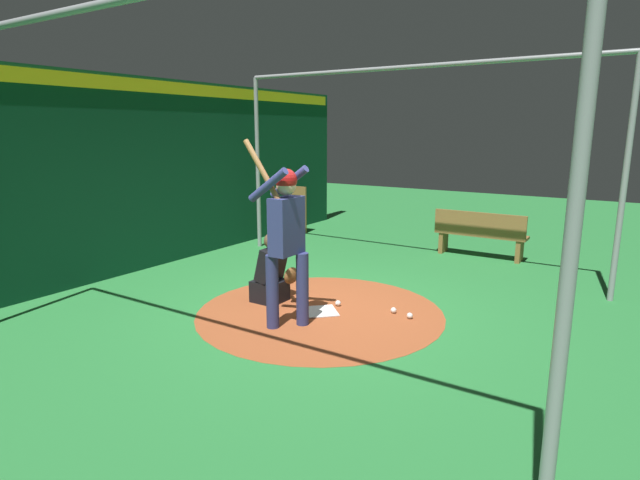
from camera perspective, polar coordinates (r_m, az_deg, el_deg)
name	(u,v)px	position (r m, az deg, el deg)	size (l,w,h in m)	color
ground_plane	(320,312)	(6.65, 0.00, -8.03)	(27.82, 27.82, 0.00)	#287A38
dirt_circle	(320,312)	(6.65, 0.00, -8.00)	(3.16, 3.16, 0.01)	#9E4C28
home_plate	(320,311)	(6.64, 0.00, -7.93)	(0.42, 0.42, 0.01)	white
batter	(286,232)	(5.90, -3.84, 0.94)	(0.68, 0.49, 2.19)	navy
catcher	(272,275)	(6.97, -5.32, -3.87)	(0.58, 0.40, 0.96)	black
back_wall	(126,175)	(8.84, -20.74, 6.75)	(0.23, 11.82, 3.13)	#0C3D26
cage_frame	(320,128)	(6.24, 0.00, 12.33)	(6.27, 5.20, 3.29)	gray
bat_rack	(292,210)	(11.77, -3.16, 3.33)	(0.82, 0.18, 1.05)	olive
bench	(480,234)	(9.77, 17.36, 0.67)	(1.63, 0.36, 0.85)	olive
baseball_0	(394,310)	(6.66, 8.18, -7.74)	(0.07, 0.07, 0.07)	white
baseball_1	(338,303)	(6.85, 2.02, -7.03)	(0.07, 0.07, 0.07)	white
baseball_2	(410,316)	(6.51, 9.95, -8.28)	(0.07, 0.07, 0.07)	white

